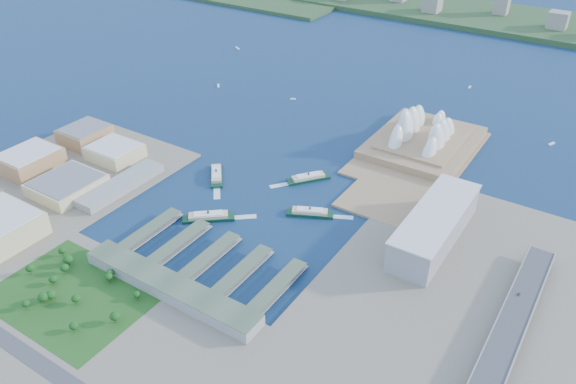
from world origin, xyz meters
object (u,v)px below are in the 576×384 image
Objects in this scene: ferry_a at (216,173)px; ferry_b at (308,176)px; ferry_c at (208,215)px; ferry_d at (310,211)px; opera_house at (425,127)px; car_c at (519,294)px; toaster_building at (435,226)px.

ferry_a is 118.26m from ferry_b.
ferry_c is 1.09× the size of ferry_d.
ferry_a is 0.97× the size of ferry_c.
ferry_b is 0.94× the size of ferry_c.
opera_house reaches higher than ferry_c.
ferry_a is 1.03× the size of ferry_b.
ferry_d is at bearing -5.66° from car_c.
ferry_a is 384.57m from car_c.
opera_house reaches higher than ferry_a.
car_c is at bearing -44.26° from ferry_a.
car_c is (191.00, -252.14, -16.48)m from opera_house.
ferry_b is at bearing -60.03° from ferry_c.
opera_house is 219.62m from toaster_building.
car_c is (280.03, -88.92, 10.26)m from ferry_b.
ferry_c reaches higher than ferry_a.
ferry_c is at bearing -115.06° from opera_house.
ferry_d is (41.44, -65.27, -0.11)m from ferry_b.
opera_house is 39.27× the size of car_c.
opera_house is 316.74m from car_c.
car_c is (238.60, -23.66, 10.37)m from ferry_d.
opera_house is 1.16× the size of toaster_building.
ferry_a reaches higher than ferry_b.
opera_house is 3.04× the size of ferry_c.
opera_house is at bearing -37.39° from ferry_d.
ferry_b reaches higher than ferry_d.
ferry_b is 12.12× the size of car_c.
car_c reaches higher than ferry_a.
car_c is at bearing -27.30° from toaster_building.
ferry_d is (-47.60, -228.48, -26.86)m from opera_house.
toaster_building is at bearing -103.93° from ferry_d.
ferry_d is at bearing -42.57° from ferry_a.
opera_house reaches higher than ferry_d.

